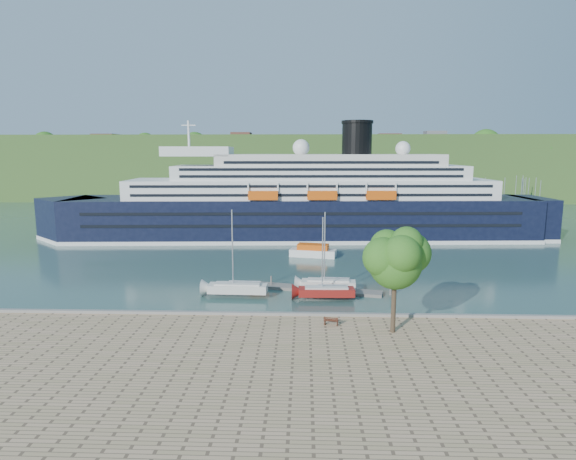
# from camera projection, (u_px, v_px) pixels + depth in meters

# --- Properties ---
(ground) EXTENTS (400.00, 400.00, 0.00)m
(ground) POSITION_uv_depth(u_px,v_px,m) (267.00, 323.00, 51.39)
(ground) COLOR #294945
(ground) RESTS_ON ground
(far_hillside) EXTENTS (400.00, 50.00, 24.00)m
(far_hillside) POSITION_uv_depth(u_px,v_px,m) (295.00, 167.00, 192.46)
(far_hillside) COLOR #365522
(far_hillside) RESTS_ON ground
(quay_coping) EXTENTS (220.00, 0.50, 0.30)m
(quay_coping) POSITION_uv_depth(u_px,v_px,m) (266.00, 314.00, 51.01)
(quay_coping) COLOR slate
(quay_coping) RESTS_ON promenade
(cruise_ship) EXTENTS (109.55, 21.39, 24.45)m
(cruise_ship) POSITION_uv_depth(u_px,v_px,m) (301.00, 180.00, 99.75)
(cruise_ship) COLOR black
(cruise_ship) RESTS_ON ground
(park_bench) EXTENTS (1.59, 0.90, 0.96)m
(park_bench) POSITION_uv_depth(u_px,v_px,m) (331.00, 320.00, 48.00)
(park_bench) COLOR #4A2215
(park_bench) RESTS_ON promenade
(promenade_tree) EXTENTS (6.70, 6.70, 11.10)m
(promenade_tree) POSITION_uv_depth(u_px,v_px,m) (395.00, 276.00, 45.34)
(promenade_tree) COLOR #255F19
(promenade_tree) RESTS_ON promenade
(floating_pontoon) EXTENTS (17.78, 6.26, 0.39)m
(floating_pontoon) POSITION_uv_depth(u_px,v_px,m) (314.00, 289.00, 63.40)
(floating_pontoon) COLOR slate
(floating_pontoon) RESTS_ON ground
(sailboat_white_near) EXTENTS (8.26, 2.52, 10.58)m
(sailboat_white_near) POSITION_uv_depth(u_px,v_px,m) (237.00, 256.00, 59.95)
(sailboat_white_near) COLOR silver
(sailboat_white_near) RESTS_ON ground
(sailboat_red) EXTENTS (7.66, 2.25, 9.84)m
(sailboat_red) POSITION_uv_depth(u_px,v_px,m) (327.00, 261.00, 58.81)
(sailboat_red) COLOR maroon
(sailboat_red) RESTS_ON ground
(sailboat_white_far) EXTENTS (7.90, 2.70, 10.03)m
(sailboat_white_far) POSITION_uv_depth(u_px,v_px,m) (329.00, 254.00, 62.09)
(sailboat_white_far) COLOR silver
(sailboat_white_far) RESTS_ON ground
(tender_launch) EXTENTS (8.43, 4.28, 2.22)m
(tender_launch) POSITION_uv_depth(u_px,v_px,m) (313.00, 250.00, 83.84)
(tender_launch) COLOR #D8500C
(tender_launch) RESTS_ON ground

